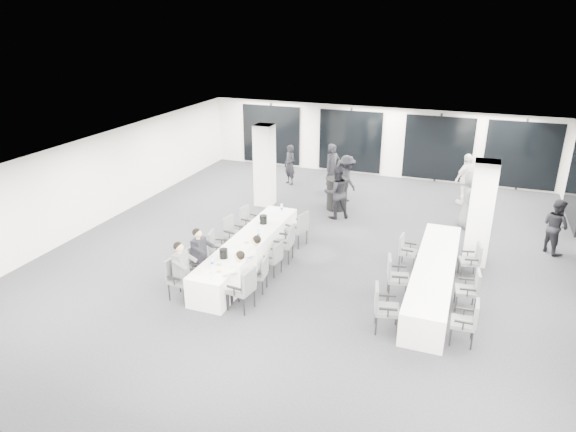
{
  "coord_description": "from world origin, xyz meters",
  "views": [
    {
      "loc": [
        3.85,
        -12.34,
        6.21
      ],
      "look_at": [
        -0.68,
        -0.2,
        1.1
      ],
      "focal_mm": 32.0,
      "sensor_mm": 36.0,
      "label": 1
    }
  ],
  "objects_px": {
    "chair_main_right_mid": "(274,257)",
    "chair_side_left_far": "(406,249)",
    "chair_main_right_second": "(260,272)",
    "chair_side_left_near": "(383,305)",
    "chair_side_right_far": "(473,259)",
    "standing_guest_d": "(467,176)",
    "chair_main_left_near": "(178,276)",
    "chair_side_right_near": "(468,320)",
    "chair_main_left_mid": "(216,246)",
    "cocktail_table": "(337,194)",
    "standing_guest_a": "(333,166)",
    "banquet_table_main": "(249,252)",
    "chair_main_left_second": "(196,262)",
    "banquet_table_side": "(434,278)",
    "chair_main_right_near": "(244,287)",
    "chair_main_right_far": "(299,227)",
    "standing_guest_c": "(347,175)",
    "ice_bucket_near": "(224,254)",
    "chair_main_right_fourth": "(286,241)",
    "standing_guest_g": "(290,162)",
    "ice_bucket_far": "(263,219)",
    "chair_side_left_mid": "(395,275)",
    "standing_guest_e": "(471,196)",
    "chair_main_left_fourth": "(232,231)",
    "chair_side_right_mid": "(470,288)",
    "chair_main_left_far": "(248,219)",
    "standing_guest_b": "(337,189)"
  },
  "relations": [
    {
      "from": "ice_bucket_near",
      "to": "chair_main_right_second",
      "type": "bearing_deg",
      "value": 4.51
    },
    {
      "from": "chair_main_left_second",
      "to": "chair_side_left_mid",
      "type": "bearing_deg",
      "value": 110.33
    },
    {
      "from": "chair_main_right_mid",
      "to": "chair_main_left_fourth",
      "type": "bearing_deg",
      "value": 68.32
    },
    {
      "from": "chair_main_left_fourth",
      "to": "chair_main_right_near",
      "type": "distance_m",
      "value": 3.25
    },
    {
      "from": "chair_side_right_far",
      "to": "standing_guest_b",
      "type": "relative_size",
      "value": 0.46
    },
    {
      "from": "chair_main_right_near",
      "to": "chair_side_left_near",
      "type": "height_order",
      "value": "chair_side_left_near"
    },
    {
      "from": "chair_main_left_second",
      "to": "chair_side_right_mid",
      "type": "bearing_deg",
      "value": 107.71
    },
    {
      "from": "banquet_table_side",
      "to": "cocktail_table",
      "type": "distance_m",
      "value": 5.9
    },
    {
      "from": "chair_main_right_second",
      "to": "chair_side_left_mid",
      "type": "height_order",
      "value": "chair_side_left_mid"
    },
    {
      "from": "standing_guest_e",
      "to": "cocktail_table",
      "type": "bearing_deg",
      "value": 86.82
    },
    {
      "from": "chair_main_left_near",
      "to": "chair_side_right_near",
      "type": "relative_size",
      "value": 1.04
    },
    {
      "from": "chair_main_right_far",
      "to": "standing_guest_d",
      "type": "relative_size",
      "value": 0.51
    },
    {
      "from": "banquet_table_side",
      "to": "chair_main_left_mid",
      "type": "bearing_deg",
      "value": -175.1
    },
    {
      "from": "chair_main_left_far",
      "to": "chair_side_right_mid",
      "type": "xyz_separation_m",
      "value": [
        6.37,
        -2.04,
        0.03
      ]
    },
    {
      "from": "chair_main_left_mid",
      "to": "cocktail_table",
      "type": "bearing_deg",
      "value": 147.28
    },
    {
      "from": "cocktail_table",
      "to": "ice_bucket_near",
      "type": "bearing_deg",
      "value": -100.59
    },
    {
      "from": "chair_main_right_second",
      "to": "chair_side_left_near",
      "type": "relative_size",
      "value": 0.85
    },
    {
      "from": "banquet_table_main",
      "to": "chair_main_left_second",
      "type": "xyz_separation_m",
      "value": [
        -0.83,
        -1.28,
        0.15
      ]
    },
    {
      "from": "chair_side_right_far",
      "to": "standing_guest_d",
      "type": "height_order",
      "value": "standing_guest_d"
    },
    {
      "from": "ice_bucket_far",
      "to": "cocktail_table",
      "type": "bearing_deg",
      "value": 73.75
    },
    {
      "from": "chair_main_right_mid",
      "to": "chair_side_left_far",
      "type": "bearing_deg",
      "value": -52.79
    },
    {
      "from": "chair_side_left_far",
      "to": "standing_guest_a",
      "type": "bearing_deg",
      "value": -142.25
    },
    {
      "from": "standing_guest_a",
      "to": "chair_side_right_near",
      "type": "bearing_deg",
      "value": -114.33
    },
    {
      "from": "standing_guest_g",
      "to": "ice_bucket_near",
      "type": "height_order",
      "value": "standing_guest_g"
    },
    {
      "from": "chair_main_left_mid",
      "to": "standing_guest_c",
      "type": "distance_m",
      "value": 6.39
    },
    {
      "from": "chair_main_left_near",
      "to": "chair_side_left_far",
      "type": "relative_size",
      "value": 1.14
    },
    {
      "from": "banquet_table_side",
      "to": "chair_main_left_near",
      "type": "bearing_deg",
      "value": -157.07
    },
    {
      "from": "chair_main_left_mid",
      "to": "standing_guest_a",
      "type": "bearing_deg",
      "value": 156.84
    },
    {
      "from": "standing_guest_d",
      "to": "standing_guest_e",
      "type": "relative_size",
      "value": 0.98
    },
    {
      "from": "chair_main_right_mid",
      "to": "ice_bucket_far",
      "type": "distance_m",
      "value": 1.67
    },
    {
      "from": "banquet_table_main",
      "to": "standing_guest_e",
      "type": "height_order",
      "value": "standing_guest_e"
    },
    {
      "from": "chair_side_left_near",
      "to": "standing_guest_g",
      "type": "bearing_deg",
      "value": -160.95
    },
    {
      "from": "ice_bucket_far",
      "to": "chair_main_left_second",
      "type": "bearing_deg",
      "value": -108.28
    },
    {
      "from": "chair_main_right_fourth",
      "to": "chair_main_right_mid",
      "type": "bearing_deg",
      "value": 174.28
    },
    {
      "from": "banquet_table_main",
      "to": "chair_main_right_far",
      "type": "xyz_separation_m",
      "value": [
        0.84,
        1.59,
        0.21
      ]
    },
    {
      "from": "chair_side_left_near",
      "to": "ice_bucket_far",
      "type": "distance_m",
      "value": 4.87
    },
    {
      "from": "standing_guest_d",
      "to": "standing_guest_e",
      "type": "height_order",
      "value": "standing_guest_e"
    },
    {
      "from": "chair_main_right_second",
      "to": "chair_side_left_near",
      "type": "xyz_separation_m",
      "value": [
        3.04,
        -0.62,
        0.09
      ]
    },
    {
      "from": "ice_bucket_near",
      "to": "chair_main_left_near",
      "type": "bearing_deg",
      "value": -130.39
    },
    {
      "from": "standing_guest_a",
      "to": "standing_guest_e",
      "type": "height_order",
      "value": "standing_guest_a"
    },
    {
      "from": "banquet_table_side",
      "to": "chair_main_right_second",
      "type": "bearing_deg",
      "value": -160.24
    },
    {
      "from": "chair_side_left_near",
      "to": "chair_main_left_far",
      "type": "bearing_deg",
      "value": -139.25
    },
    {
      "from": "chair_main_left_near",
      "to": "standing_guest_a",
      "type": "relative_size",
      "value": 0.48
    },
    {
      "from": "chair_main_right_second",
      "to": "standing_guest_a",
      "type": "relative_size",
      "value": 0.42
    },
    {
      "from": "chair_side_left_mid",
      "to": "chair_side_left_far",
      "type": "bearing_deg",
      "value": 167.66
    },
    {
      "from": "standing_guest_g",
      "to": "ice_bucket_far",
      "type": "distance_m",
      "value": 5.96
    },
    {
      "from": "chair_side_right_near",
      "to": "ice_bucket_far",
      "type": "height_order",
      "value": "ice_bucket_far"
    },
    {
      "from": "chair_main_left_near",
      "to": "chair_side_left_near",
      "type": "xyz_separation_m",
      "value": [
        4.71,
        0.34,
        0.02
      ]
    },
    {
      "from": "chair_main_left_mid",
      "to": "chair_side_right_near",
      "type": "xyz_separation_m",
      "value": [
        6.37,
        -1.42,
        0.03
      ]
    },
    {
      "from": "chair_main_left_mid",
      "to": "standing_guest_a",
      "type": "distance_m",
      "value": 6.85
    }
  ]
}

